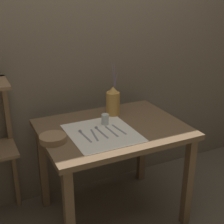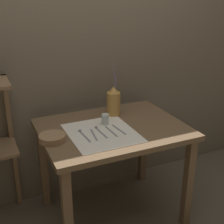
% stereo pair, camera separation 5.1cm
% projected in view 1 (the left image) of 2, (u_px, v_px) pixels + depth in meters
% --- Properties ---
extents(ground_plane, '(12.00, 12.00, 0.00)m').
position_uv_depth(ground_plane, '(112.00, 213.00, 2.64)').
color(ground_plane, brown).
extents(stone_wall_back, '(7.00, 0.06, 2.40)m').
position_uv_depth(stone_wall_back, '(86.00, 60.00, 2.63)').
color(stone_wall_back, '#6B5E4C').
rests_on(stone_wall_back, ground_plane).
extents(wooden_table, '(1.07, 0.82, 0.80)m').
position_uv_depth(wooden_table, '(112.00, 140.00, 2.38)').
color(wooden_table, brown).
rests_on(wooden_table, ground_plane).
extents(linen_cloth, '(0.47, 0.52, 0.00)m').
position_uv_depth(linen_cloth, '(102.00, 133.00, 2.24)').
color(linen_cloth, silver).
rests_on(linen_cloth, wooden_table).
extents(pitcher_with_flowers, '(0.11, 0.11, 0.44)m').
position_uv_depth(pitcher_with_flowers, '(113.00, 102.00, 2.52)').
color(pitcher_with_flowers, '#B7843D').
rests_on(pitcher_with_flowers, wooden_table).
extents(wooden_bowl, '(0.18, 0.18, 0.04)m').
position_uv_depth(wooden_bowl, '(53.00, 138.00, 2.11)').
color(wooden_bowl, '#8E6B47').
rests_on(wooden_bowl, wooden_table).
extents(glass_tumbler_near, '(0.06, 0.06, 0.08)m').
position_uv_depth(glass_tumbler_near, '(105.00, 119.00, 2.37)').
color(glass_tumbler_near, silver).
rests_on(glass_tumbler_near, wooden_table).
extents(spoon_inner, '(0.03, 0.20, 0.02)m').
position_uv_depth(spoon_inner, '(82.00, 133.00, 2.22)').
color(spoon_inner, gray).
rests_on(spoon_inner, wooden_table).
extents(fork_outer, '(0.04, 0.19, 0.00)m').
position_uv_depth(fork_outer, '(94.00, 135.00, 2.20)').
color(fork_outer, gray).
rests_on(fork_outer, wooden_table).
extents(spoon_outer, '(0.03, 0.20, 0.02)m').
position_uv_depth(spoon_outer, '(98.00, 130.00, 2.28)').
color(spoon_outer, gray).
rests_on(spoon_outer, wooden_table).
extents(knife_center, '(0.02, 0.19, 0.00)m').
position_uv_depth(knife_center, '(112.00, 131.00, 2.25)').
color(knife_center, gray).
rests_on(knife_center, wooden_table).
extents(fork_inner, '(0.03, 0.19, 0.00)m').
position_uv_depth(fork_inner, '(119.00, 129.00, 2.28)').
color(fork_inner, gray).
rests_on(fork_inner, wooden_table).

